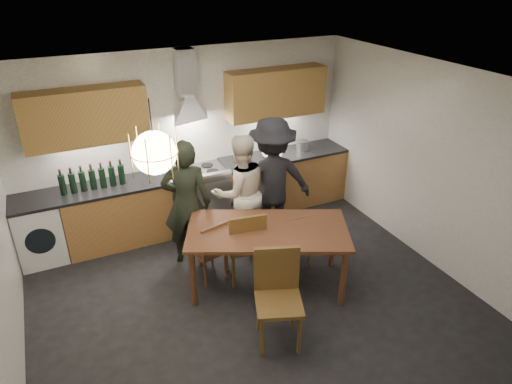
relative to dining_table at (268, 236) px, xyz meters
name	(u,v)px	position (x,y,z in m)	size (l,w,h in m)	color
ground	(252,298)	(-0.29, -0.17, -0.71)	(5.00, 5.00, 0.00)	black
room_shell	(251,169)	(-0.29, -0.17, 1.00)	(5.02, 4.52, 2.61)	white
counter_run	(199,197)	(-0.27, 1.78, -0.26)	(5.00, 0.62, 0.90)	#C1874A
range_stove	(198,198)	(-0.29, 1.77, -0.27)	(0.90, 0.60, 0.92)	silver
wall_fixtures	(189,103)	(-0.29, 1.89, 1.16)	(4.30, 0.54, 1.10)	#BA8D47
pendant_lamp	(154,153)	(-1.29, -0.27, 1.39)	(0.43, 0.43, 0.70)	black
dining_table	(268,236)	(0.00, 0.00, 0.00)	(2.12, 1.66, 0.80)	brown
chair_back_left	(211,248)	(-0.59, 0.37, -0.23)	(0.46, 0.46, 0.84)	brown
chair_back_mid	(246,243)	(-0.21, 0.17, -0.14)	(0.52, 0.52, 1.00)	brown
chair_back_right	(297,237)	(0.50, 0.16, -0.25)	(0.39, 0.39, 0.81)	brown
chair_front	(278,290)	(-0.29, -0.82, -0.11)	(0.61, 0.61, 1.05)	brown
person_left	(187,203)	(-0.71, 0.91, 0.15)	(0.63, 0.41, 1.73)	black
person_mid	(240,192)	(0.07, 0.97, 0.12)	(0.80, 0.63, 1.65)	white
person_right	(272,181)	(0.55, 0.97, 0.20)	(1.17, 0.67, 1.81)	black
mixing_bowl	(272,156)	(0.92, 1.70, 0.23)	(0.31, 0.31, 0.08)	silver
stock_pot	(302,146)	(1.53, 1.81, 0.26)	(0.20, 0.20, 0.14)	silver
wine_bottles	(92,177)	(-1.72, 1.77, 0.37)	(0.84, 0.08, 0.36)	black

